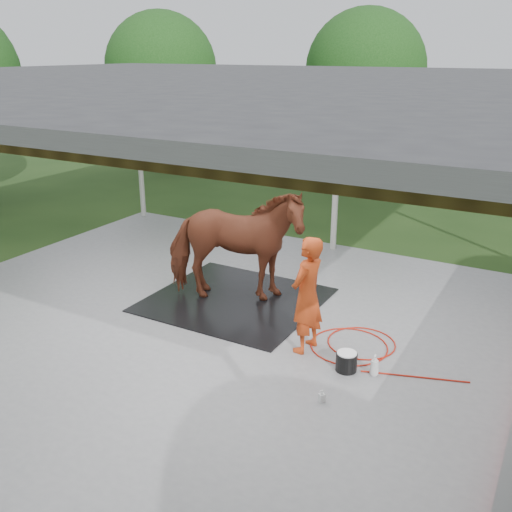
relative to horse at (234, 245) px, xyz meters
The scene contains 11 objects.
ground 1.62m from the horse, 65.99° to the right, with size 100.00×100.00×0.00m, color #1E3814.
concrete_slab 1.60m from the horse, 65.99° to the right, with size 12.00×10.00×0.05m, color slate.
pavilion_structure 3.06m from the horse, 65.99° to the right, with size 12.60×10.60×4.05m.
tree_belt 2.77m from the horse, 11.17° to the right, with size 28.00×28.00×5.80m.
rubber_mat 1.07m from the horse, ahead, with size 3.00×2.81×0.02m, color black.
horse is the anchor object (origin of this frame).
handler 2.17m from the horse, 28.25° to the right, with size 0.67×0.44×1.84m, color #B93A13.
wash_bucket 3.13m from the horse, 25.90° to the right, with size 0.31×0.31×0.29m.
soap_bottle_a 3.45m from the horse, 21.77° to the right, with size 0.13×0.13×0.33m, color silver.
soap_bottle_b 3.62m from the horse, 39.35° to the right, with size 0.08×0.08×0.17m, color #338CD8.
hose_coil 2.82m from the horse, 12.04° to the right, with size 2.47×1.37×0.02m.
Camera 1 is at (4.63, -7.21, 4.46)m, focal length 40.00 mm.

